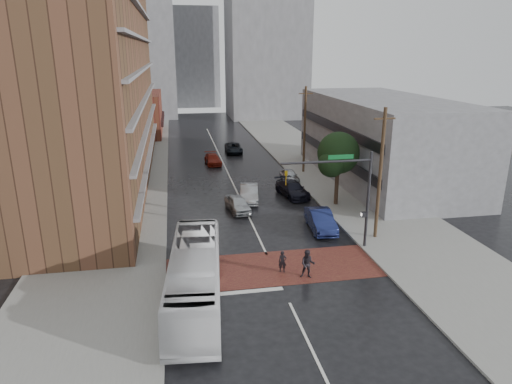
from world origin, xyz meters
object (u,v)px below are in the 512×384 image
object	(u,v)px
suv_travel	(234,148)
car_parked_near	(321,220)
car_travel_b	(249,193)
car_travel_c	(213,159)
car_parked_mid	(292,189)
pedestrian_b	(308,264)
car_travel_a	(238,204)
transit_bus	(195,277)
car_parked_far	(290,175)
pedestrian_a	(282,262)

from	to	relation	value
suv_travel	car_parked_near	bearing A→B (deg)	-82.52
car_travel_b	car_travel_c	distance (m)	15.59
car_parked_mid	car_parked_near	bearing A→B (deg)	-100.20
pedestrian_b	car_parked_near	size ratio (longest dim) A/B	0.39
car_travel_b	suv_travel	world-z (taller)	car_travel_b
pedestrian_b	suv_travel	bearing A→B (deg)	107.65
car_travel_c	suv_travel	world-z (taller)	suv_travel
car_travel_b	car_travel_a	bearing A→B (deg)	-110.28
pedestrian_b	car_parked_near	world-z (taller)	pedestrian_b
transit_bus	car_travel_c	size ratio (longest dim) A/B	2.65
suv_travel	car_parked_far	world-z (taller)	suv_travel
pedestrian_a	pedestrian_b	distance (m)	1.75
car_parked_near	car_parked_far	size ratio (longest dim) A/B	1.31
pedestrian_a	car_travel_c	world-z (taller)	pedestrian_a
pedestrian_a	car_travel_b	world-z (taller)	car_travel_b
car_parked_mid	pedestrian_a	bearing A→B (deg)	-117.06
car_parked_near	car_parked_far	distance (m)	14.44
suv_travel	car_parked_mid	bearing A→B (deg)	-80.06
car_travel_b	suv_travel	size ratio (longest dim) A/B	0.99
suv_travel	car_travel_c	bearing A→B (deg)	-117.36
car_parked_near	car_travel_a	bearing A→B (deg)	140.33
car_parked_far	car_parked_mid	bearing A→B (deg)	-104.87
car_travel_b	car_parked_far	xyz separation A→B (m)	(5.55, 6.13, -0.15)
car_travel_a	suv_travel	size ratio (longest dim) A/B	0.85
car_travel_a	pedestrian_b	bearing A→B (deg)	-87.75
car_travel_a	suv_travel	bearing A→B (deg)	74.46
suv_travel	pedestrian_b	bearing A→B (deg)	-88.77
pedestrian_a	suv_travel	xyz separation A→B (m)	(1.66, 36.58, -0.05)
pedestrian_b	car_parked_near	xyz separation A→B (m)	(3.34, 7.65, -0.14)
pedestrian_a	car_parked_mid	world-z (taller)	car_parked_mid
transit_bus	car_travel_b	size ratio (longest dim) A/B	2.45
car_travel_c	car_parked_near	distance (m)	24.61
suv_travel	car_parked_near	xyz separation A→B (m)	(3.06, -30.00, 0.13)
car_parked_far	suv_travel	bearing A→B (deg)	101.54
pedestrian_b	suv_travel	xyz separation A→B (m)	(0.29, 37.65, -0.27)
transit_bus	car_parked_near	distance (m)	14.08
pedestrian_b	suv_travel	distance (m)	37.65
transit_bus	car_travel_a	distance (m)	15.67
car_travel_c	car_parked_near	bearing A→B (deg)	-78.53
pedestrian_b	car_travel_a	size ratio (longest dim) A/B	0.46
car_parked_mid	car_travel_c	bearing A→B (deg)	103.73
car_travel_c	car_parked_far	world-z (taller)	same
car_travel_a	car_parked_near	world-z (taller)	car_parked_near
car_travel_c	pedestrian_a	bearing A→B (deg)	-90.51
pedestrian_a	car_parked_near	distance (m)	8.10
car_parked_near	car_travel_b	bearing A→B (deg)	121.89
car_travel_b	suv_travel	distance (m)	21.77
car_travel_c	car_parked_mid	bearing A→B (deg)	-70.01
transit_bus	pedestrian_b	distance (m)	7.37
suv_travel	car_parked_near	world-z (taller)	car_parked_near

